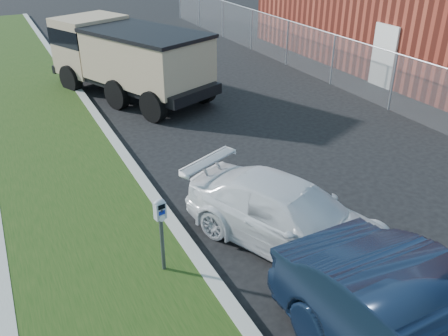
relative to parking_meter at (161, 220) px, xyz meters
name	(u,v)px	position (x,y,z in m)	size (l,w,h in m)	color
ground	(307,217)	(3.22, 0.37, -1.13)	(120.00, 120.00, 0.00)	black
streetside	(6,234)	(-2.35, 2.37, -1.06)	(6.12, 50.00, 0.15)	gray
chainlink_fence	(334,50)	(9.22, 7.37, 0.14)	(0.06, 30.06, 30.00)	slate
brick_building	(436,9)	(15.22, 8.37, 1.00)	(9.20, 14.20, 4.17)	maroon
parking_meter	(161,220)	(0.00, 0.00, 0.00)	(0.21, 0.16, 1.38)	#3F4247
white_wagon	(286,215)	(2.35, -0.14, -0.52)	(1.71, 4.20, 1.22)	silver
dump_truck	(126,56)	(2.17, 9.49, 0.24)	(4.49, 6.57, 2.43)	black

